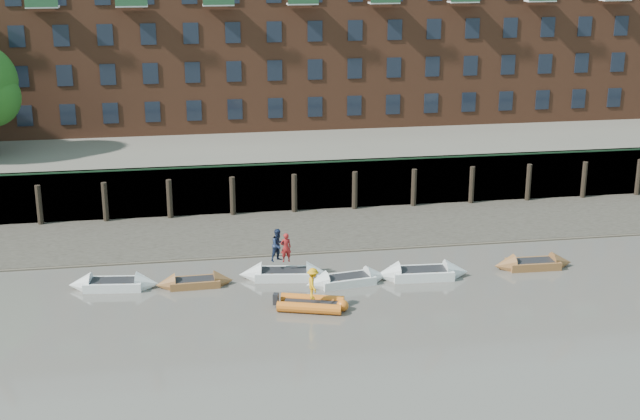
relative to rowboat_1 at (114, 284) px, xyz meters
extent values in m
plane|color=#5A554E|center=(12.92, -10.45, -0.24)|extent=(220.00, 220.00, 0.00)
cube|color=#3D382F|center=(12.92, 7.55, -0.24)|extent=(110.00, 8.00, 0.50)
cube|color=#4C4336|center=(12.92, 4.15, -0.24)|extent=(110.00, 1.60, 0.10)
cube|color=#2D2A26|center=(12.92, 11.95, 1.36)|extent=(110.00, 0.80, 3.20)
cylinder|color=black|center=(-5.08, 11.30, 1.06)|extent=(0.36, 0.36, 2.60)
cylinder|color=black|center=(-1.08, 11.30, 1.06)|extent=(0.36, 0.36, 2.60)
cylinder|color=black|center=(2.92, 11.30, 1.06)|extent=(0.36, 0.36, 2.60)
cylinder|color=black|center=(6.92, 11.30, 1.06)|extent=(0.36, 0.36, 2.60)
cylinder|color=black|center=(10.92, 11.30, 1.06)|extent=(0.36, 0.36, 2.60)
cylinder|color=black|center=(14.92, 11.30, 1.06)|extent=(0.36, 0.36, 2.60)
cylinder|color=black|center=(18.92, 11.30, 1.06)|extent=(0.36, 0.36, 2.60)
cylinder|color=black|center=(22.92, 11.30, 1.06)|extent=(0.36, 0.36, 2.60)
cylinder|color=black|center=(26.92, 11.30, 1.06)|extent=(0.36, 0.36, 2.60)
cylinder|color=black|center=(30.92, 11.30, 1.06)|extent=(0.36, 0.36, 2.60)
cylinder|color=black|center=(34.92, 11.30, 1.06)|extent=(0.36, 0.36, 2.60)
cube|color=#264C2D|center=(12.92, 11.65, 3.01)|extent=(110.00, 0.06, 0.10)
cube|color=#5E594D|center=(12.92, 25.55, 1.36)|extent=(110.00, 28.00, 3.20)
cube|color=brown|center=(12.92, 26.55, 8.96)|extent=(80.00, 10.00, 12.00)
cube|color=black|center=(-7.08, 21.53, 4.76)|extent=(1.10, 0.12, 1.50)
cube|color=black|center=(-4.08, 21.53, 4.76)|extent=(1.10, 0.12, 1.50)
cube|color=black|center=(-1.08, 21.53, 4.76)|extent=(1.10, 0.12, 1.50)
cube|color=black|center=(1.92, 21.53, 4.76)|extent=(1.10, 0.12, 1.50)
cube|color=black|center=(4.92, 21.53, 4.76)|extent=(1.10, 0.12, 1.50)
cube|color=black|center=(7.92, 21.53, 4.76)|extent=(1.10, 0.12, 1.50)
cube|color=black|center=(10.92, 21.53, 4.76)|extent=(1.10, 0.12, 1.50)
cube|color=black|center=(13.92, 21.53, 4.76)|extent=(1.10, 0.12, 1.50)
cube|color=black|center=(16.92, 21.53, 4.76)|extent=(1.10, 0.12, 1.50)
cube|color=black|center=(19.92, 21.53, 4.76)|extent=(1.10, 0.12, 1.50)
cube|color=black|center=(22.92, 21.53, 4.76)|extent=(1.10, 0.12, 1.50)
cube|color=black|center=(25.92, 21.53, 4.76)|extent=(1.10, 0.12, 1.50)
cube|color=black|center=(28.92, 21.53, 4.76)|extent=(1.10, 0.12, 1.50)
cube|color=black|center=(31.92, 21.53, 4.76)|extent=(1.10, 0.12, 1.50)
cube|color=black|center=(34.92, 21.53, 4.76)|extent=(1.10, 0.12, 1.50)
cube|color=black|center=(37.92, 21.53, 4.76)|extent=(1.10, 0.12, 1.50)
cube|color=black|center=(-7.08, 21.53, 7.56)|extent=(1.10, 0.12, 1.50)
cube|color=black|center=(-4.08, 21.53, 7.56)|extent=(1.10, 0.12, 1.50)
cube|color=black|center=(-1.08, 21.53, 7.56)|extent=(1.10, 0.12, 1.50)
cube|color=black|center=(1.92, 21.53, 7.56)|extent=(1.10, 0.12, 1.50)
cube|color=black|center=(4.92, 21.53, 7.56)|extent=(1.10, 0.12, 1.50)
cube|color=black|center=(7.92, 21.53, 7.56)|extent=(1.10, 0.12, 1.50)
cube|color=black|center=(10.92, 21.53, 7.56)|extent=(1.10, 0.12, 1.50)
cube|color=black|center=(13.92, 21.53, 7.56)|extent=(1.10, 0.12, 1.50)
cube|color=black|center=(16.92, 21.53, 7.56)|extent=(1.10, 0.12, 1.50)
cube|color=black|center=(19.92, 21.53, 7.56)|extent=(1.10, 0.12, 1.50)
cube|color=black|center=(22.92, 21.53, 7.56)|extent=(1.10, 0.12, 1.50)
cube|color=black|center=(25.92, 21.53, 7.56)|extent=(1.10, 0.12, 1.50)
cube|color=black|center=(28.92, 21.53, 7.56)|extent=(1.10, 0.12, 1.50)
cube|color=black|center=(31.92, 21.53, 7.56)|extent=(1.10, 0.12, 1.50)
cube|color=black|center=(34.92, 21.53, 7.56)|extent=(1.10, 0.12, 1.50)
cube|color=black|center=(37.92, 21.53, 7.56)|extent=(1.10, 0.12, 1.50)
cube|color=black|center=(-7.08, 21.53, 10.36)|extent=(1.10, 0.12, 1.50)
cube|color=black|center=(-4.08, 21.53, 10.36)|extent=(1.10, 0.12, 1.50)
cube|color=black|center=(-1.08, 21.53, 10.36)|extent=(1.10, 0.12, 1.50)
cube|color=black|center=(1.92, 21.53, 10.36)|extent=(1.10, 0.12, 1.50)
cube|color=black|center=(4.92, 21.53, 10.36)|extent=(1.10, 0.12, 1.50)
cube|color=black|center=(7.92, 21.53, 10.36)|extent=(1.10, 0.12, 1.50)
cube|color=black|center=(10.92, 21.53, 10.36)|extent=(1.10, 0.12, 1.50)
cube|color=black|center=(13.92, 21.53, 10.36)|extent=(1.10, 0.12, 1.50)
cube|color=black|center=(16.92, 21.53, 10.36)|extent=(1.10, 0.12, 1.50)
cube|color=black|center=(19.92, 21.53, 10.36)|extent=(1.10, 0.12, 1.50)
cube|color=black|center=(22.92, 21.53, 10.36)|extent=(1.10, 0.12, 1.50)
cube|color=black|center=(25.92, 21.53, 10.36)|extent=(1.10, 0.12, 1.50)
cube|color=black|center=(28.92, 21.53, 10.36)|extent=(1.10, 0.12, 1.50)
cube|color=black|center=(31.92, 21.53, 10.36)|extent=(1.10, 0.12, 1.50)
cube|color=black|center=(34.92, 21.53, 10.36)|extent=(1.10, 0.12, 1.50)
cube|color=black|center=(37.92, 21.53, 10.36)|extent=(1.10, 0.12, 1.50)
cube|color=silver|center=(0.00, 0.00, -0.01)|extent=(3.09, 1.68, 0.46)
cone|color=silver|center=(1.71, -0.21, -0.01)|extent=(1.30, 1.46, 1.33)
cone|color=silver|center=(-1.71, 0.21, -0.01)|extent=(1.30, 1.46, 1.33)
cube|color=black|center=(0.00, 0.00, 0.21)|extent=(2.56, 1.29, 0.06)
cube|color=brown|center=(4.12, -0.36, -0.04)|extent=(2.59, 1.23, 0.40)
cone|color=brown|center=(5.61, -0.31, -0.04)|extent=(1.03, 1.19, 1.16)
cone|color=brown|center=(2.62, -0.40, -0.04)|extent=(1.03, 1.19, 1.16)
cube|color=black|center=(4.12, -0.36, 0.14)|extent=(2.16, 0.93, 0.06)
cube|color=silver|center=(8.82, -0.04, 0.00)|extent=(3.21, 1.78, 0.48)
cone|color=silver|center=(10.58, -0.28, 0.00)|extent=(1.36, 1.52, 1.38)
cone|color=silver|center=(7.05, 0.20, 0.00)|extent=(1.36, 1.52, 1.38)
cube|color=black|center=(8.82, -0.04, 0.22)|extent=(2.66, 1.37, 0.06)
cube|color=silver|center=(11.94, -1.36, -0.01)|extent=(3.02, 1.72, 0.45)
cone|color=silver|center=(13.58, -1.10, -0.01)|extent=(1.30, 1.45, 1.29)
cone|color=silver|center=(10.30, -1.62, -0.01)|extent=(1.30, 1.45, 1.29)
cube|color=black|center=(11.94, -1.36, 0.19)|extent=(2.50, 1.33, 0.06)
cube|color=silver|center=(16.04, -1.15, 0.01)|extent=(3.27, 1.62, 0.50)
cone|color=silver|center=(17.90, -1.25, 0.01)|extent=(1.32, 1.51, 1.44)
cone|color=silver|center=(14.18, -1.05, 0.01)|extent=(1.32, 1.51, 1.44)
cube|color=black|center=(16.04, -1.15, 0.24)|extent=(2.72, 1.23, 0.06)
cube|color=brown|center=(22.42, -0.71, -0.02)|extent=(2.83, 1.33, 0.44)
cone|color=brown|center=(24.05, -0.75, -0.02)|extent=(1.12, 1.29, 1.26)
cone|color=brown|center=(20.78, -0.67, -0.02)|extent=(1.12, 1.29, 1.26)
cube|color=black|center=(22.42, -0.71, 0.18)|extent=(2.36, 1.00, 0.06)
cylinder|color=orange|center=(9.77, -3.65, 0.02)|extent=(3.12, 1.43, 0.51)
cylinder|color=orange|center=(9.44, -4.69, 0.02)|extent=(3.12, 1.43, 0.51)
sphere|color=orange|center=(11.09, -4.64, 0.02)|extent=(0.59, 0.59, 0.59)
cube|color=black|center=(9.61, -4.17, 0.02)|extent=(2.74, 1.63, 0.18)
imported|color=maroon|center=(8.93, 0.02, 1.48)|extent=(0.61, 0.44, 1.58)
imported|color=#19233F|center=(8.56, 0.22, 1.57)|extent=(1.07, 1.01, 1.76)
imported|color=orange|center=(9.70, -4.24, 1.10)|extent=(0.58, 1.01, 1.56)
camera|label=1|loc=(3.55, -43.65, 17.31)|focal=50.00mm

